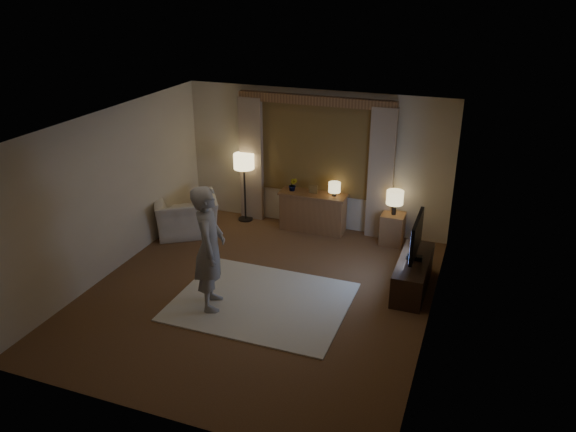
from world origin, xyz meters
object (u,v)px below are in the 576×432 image
at_px(person, 209,248).
at_px(armchair, 186,216).
at_px(sideboard, 313,213).
at_px(tv_stand, 413,274).
at_px(side_table, 392,229).

bearing_deg(person, armchair, 16.99).
xyz_separation_m(sideboard, person, (-0.54, -3.05, 0.59)).
bearing_deg(sideboard, tv_stand, -36.07).
height_order(sideboard, tv_stand, sideboard).
relative_size(sideboard, side_table, 2.14).
bearing_deg(tv_stand, person, -150.10).
xyz_separation_m(sideboard, armchair, (-2.14, -0.98, 0.01)).
distance_m(sideboard, armchair, 2.35).
bearing_deg(armchair, sideboard, 170.66).
xyz_separation_m(tv_stand, person, (-2.64, -1.52, 0.69)).
height_order(side_table, tv_stand, side_table).
distance_m(tv_stand, person, 3.12).
xyz_separation_m(sideboard, tv_stand, (2.10, -1.53, -0.10)).
bearing_deg(armchair, tv_stand, 138.70).
height_order(armchair, person, person).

